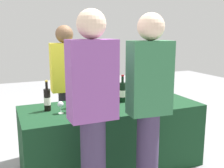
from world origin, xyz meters
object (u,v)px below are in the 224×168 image
object	(u,v)px
wine_bottle_2	(83,94)
wine_glass_1	(70,102)
wine_bottle_3	(93,96)
server_pouring	(66,84)
wine_glass_2	(106,102)
wine_glass_3	(154,97)
guest_0	(93,107)
wine_bottle_0	(47,100)
wine_bottle_1	(75,98)
wine_glass_4	(160,95)
wine_bottle_4	(122,92)
guest_1	(149,103)
wine_glass_0	(61,105)
wine_bottle_5	(149,88)

from	to	relation	value
wine_bottle_2	wine_glass_1	bearing A→B (deg)	-132.33
wine_bottle_3	server_pouring	size ratio (longest dim) A/B	0.19
wine_glass_2	wine_glass_3	xyz separation A→B (m)	(0.59, 0.01, -0.01)
wine_glass_3	guest_0	size ratio (longest dim) A/B	0.07
wine_bottle_2	wine_glass_3	distance (m)	0.82
wine_bottle_0	server_pouring	bearing A→B (deg)	58.71
wine_glass_3	wine_bottle_2	bearing A→B (deg)	156.19
wine_bottle_3	wine_glass_2	distance (m)	0.26
wine_glass_1	wine_glass_3	distance (m)	0.97
wine_bottle_1	wine_glass_4	world-z (taller)	wine_bottle_1
wine_bottle_4	server_pouring	size ratio (longest dim) A/B	0.20
wine_bottle_3	wine_glass_4	distance (m)	0.78
guest_1	wine_glass_2	bearing A→B (deg)	112.60
wine_bottle_2	guest_0	world-z (taller)	guest_0
wine_bottle_2	server_pouring	distance (m)	0.47
wine_bottle_1	wine_glass_0	xyz separation A→B (m)	(-0.20, -0.16, -0.02)
wine_bottle_4	guest_0	size ratio (longest dim) A/B	0.19
wine_bottle_4	wine_bottle_3	bearing A→B (deg)	-179.42
wine_bottle_1	wine_glass_2	world-z (taller)	wine_bottle_1
wine_glass_4	guest_1	bearing A→B (deg)	-130.19
wine_bottle_3	wine_bottle_4	distance (m)	0.37
wine_bottle_0	guest_0	bearing A→B (deg)	-72.84
wine_bottle_5	wine_glass_2	size ratio (longest dim) A/B	2.40
wine_glass_3	wine_glass_4	xyz separation A→B (m)	(0.10, 0.04, 0.00)
wine_bottle_2	wine_bottle_4	bearing A→B (deg)	-9.83
wine_glass_2	server_pouring	xyz separation A→B (m)	(-0.24, 0.80, 0.06)
wine_bottle_0	wine_bottle_3	bearing A→B (deg)	0.48
wine_bottle_5	guest_0	bearing A→B (deg)	-140.64
wine_bottle_4	server_pouring	world-z (taller)	server_pouring
wine_glass_4	wine_bottle_1	bearing A→B (deg)	168.09
wine_glass_0	wine_glass_2	world-z (taller)	wine_glass_2
wine_bottle_5	guest_1	size ratio (longest dim) A/B	0.19
server_pouring	guest_1	bearing A→B (deg)	110.26
wine_bottle_3	wine_glass_4	xyz separation A→B (m)	(0.75, -0.20, -0.02)
wine_glass_2	wine_glass_4	xyz separation A→B (m)	(0.70, 0.05, -0.01)
guest_0	wine_bottle_0	bearing A→B (deg)	106.69
wine_bottle_3	wine_glass_0	bearing A→B (deg)	-159.15
wine_bottle_4	guest_1	world-z (taller)	guest_1
wine_glass_4	guest_1	world-z (taller)	guest_1
wine_bottle_1	wine_glass_3	bearing A→B (deg)	-15.96
wine_glass_3	guest_1	size ratio (longest dim) A/B	0.08
wine_bottle_1	wine_bottle_5	size ratio (longest dim) A/B	0.92
wine_bottle_0	server_pouring	size ratio (longest dim) A/B	0.20
wine_bottle_4	wine_glass_3	world-z (taller)	wine_bottle_4
wine_bottle_0	wine_bottle_4	xyz separation A→B (m)	(0.88, 0.01, -0.00)
wine_bottle_0	guest_0	distance (m)	0.82
guest_0	wine_bottle_4	bearing A→B (deg)	50.06
wine_bottle_4	wine_glass_4	bearing A→B (deg)	-28.15
wine_bottle_5	wine_glass_1	size ratio (longest dim) A/B	2.29
server_pouring	wine_bottle_4	bearing A→B (deg)	138.58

